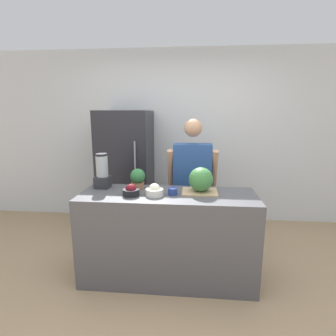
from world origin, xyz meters
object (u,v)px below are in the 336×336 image
object	(u,v)px
bowl_cream	(155,191)
blender	(102,172)
refrigerator	(127,170)
watermelon	(201,179)
bowl_small_blue	(173,191)
bowl_cherries	(131,191)
potted_plant	(138,178)
person	(192,186)

from	to	relation	value
bowl_cream	blender	distance (m)	0.63
refrigerator	watermelon	bearing A→B (deg)	-47.96
watermelon	bowl_small_blue	distance (m)	0.30
bowl_cherries	refrigerator	bearing A→B (deg)	105.91
refrigerator	potted_plant	bearing A→B (deg)	-69.93
bowl_cherries	person	bearing A→B (deg)	50.39
blender	bowl_cherries	bearing A→B (deg)	-33.99
potted_plant	watermelon	bearing A→B (deg)	-7.50
refrigerator	bowl_cherries	bearing A→B (deg)	-74.09
blender	potted_plant	size ratio (longest dim) A/B	1.73
watermelon	bowl_small_blue	world-z (taller)	watermelon
person	bowl_small_blue	bearing A→B (deg)	-106.11
watermelon	bowl_cherries	distance (m)	0.69
watermelon	bowl_cream	bearing A→B (deg)	-163.19
bowl_cherries	potted_plant	size ratio (longest dim) A/B	0.76
person	bowl_cherries	size ratio (longest dim) A/B	10.13
potted_plant	person	bearing A→B (deg)	39.14
watermelon	refrigerator	bearing A→B (deg)	132.04
bowl_cherries	potted_plant	bearing A→B (deg)	86.13
person	watermelon	xyz separation A→B (m)	(0.08, -0.54, 0.22)
bowl_cherries	potted_plant	xyz separation A→B (m)	(0.02, 0.24, 0.07)
refrigerator	bowl_cream	xyz separation A→B (m)	(0.59, -1.28, 0.09)
person	blender	world-z (taller)	person
bowl_small_blue	blender	xyz separation A→B (m)	(-0.75, 0.18, 0.13)
bowl_cherries	bowl_small_blue	size ratio (longest dim) A/B	1.76
refrigerator	bowl_cream	size ratio (longest dim) A/B	10.13
watermelon	bowl_cream	distance (m)	0.47
refrigerator	bowl_small_blue	distance (m)	1.46
refrigerator	person	world-z (taller)	refrigerator
refrigerator	bowl_small_blue	bearing A→B (deg)	-58.39
watermelon	blender	xyz separation A→B (m)	(-1.02, 0.08, 0.03)
person	watermelon	size ratio (longest dim) A/B	6.73
bowl_cherries	bowl_cream	bearing A→B (deg)	6.08
bowl_cherries	blender	world-z (taller)	blender
refrigerator	bowl_cherries	xyz separation A→B (m)	(0.37, -1.30, 0.09)
refrigerator	blender	distance (m)	1.08
bowl_cherries	bowl_small_blue	distance (m)	0.40
bowl_cherries	blender	xyz separation A→B (m)	(-0.36, 0.24, 0.12)
refrigerator	bowl_small_blue	world-z (taller)	refrigerator
person	blender	xyz separation A→B (m)	(-0.94, -0.46, 0.25)
person	potted_plant	world-z (taller)	person
blender	bowl_cream	bearing A→B (deg)	-20.55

